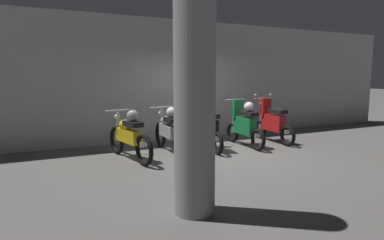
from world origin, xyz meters
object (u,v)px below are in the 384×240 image
support_pillar (195,85)px  motorbike_slot_2 (208,128)px  motorbike_slot_0 (129,135)px  motorbike_slot_3 (244,124)px  motorbike_slot_1 (169,130)px  motorbike_slot_4 (272,123)px

support_pillar → motorbike_slot_2: bearing=58.7°
motorbike_slot_0 → motorbike_slot_3: (2.99, 0.06, 0.04)m
motorbike_slot_0 → motorbike_slot_1: (1.00, 0.22, 0.00)m
motorbike_slot_1 → motorbike_slot_4: bearing=-0.8°
motorbike_slot_3 → support_pillar: support_pillar is taller
motorbike_slot_3 → motorbike_slot_1: bearing=175.5°
motorbike_slot_1 → support_pillar: 3.61m
motorbike_slot_4 → support_pillar: (-3.94, -3.25, 1.13)m
motorbike_slot_2 → motorbike_slot_1: bearing=175.7°
motorbike_slot_3 → support_pillar: 4.44m
motorbike_slot_0 → motorbike_slot_1: size_ratio=0.99×
motorbike_slot_1 → motorbike_slot_0: bearing=-167.5°
motorbike_slot_0 → support_pillar: bearing=-89.1°
motorbike_slot_1 → motorbike_slot_2: size_ratio=1.16×
motorbike_slot_1 → motorbike_slot_4: 2.99m
motorbike_slot_0 → motorbike_slot_1: bearing=12.5°
motorbike_slot_0 → motorbike_slot_3: motorbike_slot_3 is taller
motorbike_slot_4 → motorbike_slot_1: bearing=179.2°
motorbike_slot_0 → motorbike_slot_2: motorbike_slot_2 is taller
motorbike_slot_4 → support_pillar: 5.23m
motorbike_slot_0 → motorbike_slot_3: bearing=1.2°
motorbike_slot_3 → motorbike_slot_0: bearing=-178.8°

